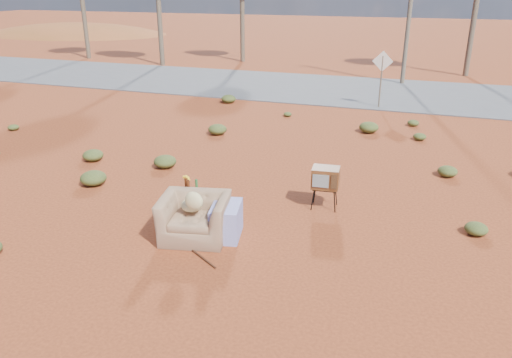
% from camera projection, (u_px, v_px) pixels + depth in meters
% --- Properties ---
extents(ground, '(140.00, 140.00, 0.00)m').
position_uv_depth(ground, '(226.00, 239.00, 9.51)').
color(ground, '#963F1E').
rests_on(ground, ground).
extents(highway, '(140.00, 7.00, 0.04)m').
position_uv_depth(highway, '(352.00, 90.00, 22.68)').
color(highway, '#565659').
rests_on(highway, ground).
extents(dirt_mound, '(26.00, 18.00, 2.00)m').
position_uv_depth(dirt_mound, '(76.00, 34.00, 48.62)').
color(dirt_mound, '#9A4A25').
rests_on(dirt_mound, ground).
extents(armchair, '(1.61, 1.24, 1.11)m').
position_uv_depth(armchair, '(200.00, 212.00, 9.42)').
color(armchair, '#8C684C').
rests_on(armchair, ground).
extents(tv_unit, '(0.61, 0.52, 0.92)m').
position_uv_depth(tv_unit, '(325.00, 178.00, 10.62)').
color(tv_unit, black).
rests_on(tv_unit, ground).
extents(side_table, '(0.50, 0.50, 0.94)m').
position_uv_depth(side_table, '(190.00, 190.00, 10.03)').
color(side_table, '#321C12').
rests_on(side_table, ground).
extents(rusty_bar, '(1.24, 0.83, 0.04)m').
position_uv_depth(rusty_bar, '(194.00, 251.00, 9.06)').
color(rusty_bar, '#482313').
rests_on(rusty_bar, ground).
extents(road_sign, '(0.78, 0.06, 2.19)m').
position_uv_depth(road_sign, '(382.00, 69.00, 19.04)').
color(road_sign, brown).
rests_on(road_sign, ground).
extents(scrub_patch, '(17.49, 8.07, 0.33)m').
position_uv_depth(scrub_patch, '(260.00, 157.00, 13.58)').
color(scrub_patch, '#4E5525').
rests_on(scrub_patch, ground).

